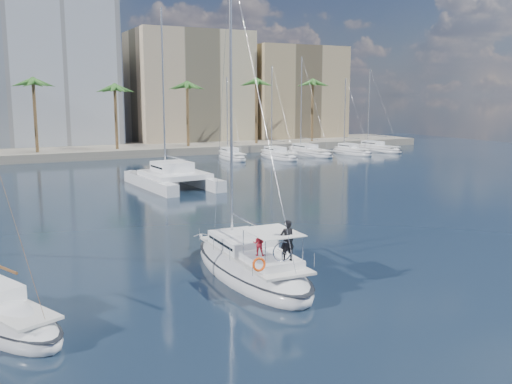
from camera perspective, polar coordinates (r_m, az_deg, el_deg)
ground at (r=31.78m, az=-0.90°, el=-6.88°), size 160.00×160.00×0.00m
quay at (r=89.87m, az=-17.93°, el=3.79°), size 120.00×14.00×1.20m
building_beige at (r=103.64m, az=-6.70°, el=10.11°), size 20.00×14.00×20.00m
building_tan_right at (r=110.26m, az=3.64°, el=9.61°), size 18.00×12.00×18.00m
palm_centre at (r=85.53m, az=-17.86°, el=10.02°), size 3.60×3.60×12.30m
palm_right at (r=96.75m, az=2.79°, el=10.37°), size 3.60×3.60×12.30m
main_sloop at (r=29.06m, az=-0.57°, el=-7.40°), size 3.76×11.27×16.64m
small_sloop at (r=25.06m, az=-24.18°, el=-11.35°), size 5.50×8.37×11.53m
catamaran at (r=57.56m, az=-8.32°, el=1.66°), size 6.91×12.47×17.57m
seagull at (r=34.10m, az=-5.55°, el=-4.32°), size 0.94×0.40×0.17m
moored_yacht_a at (r=82.03m, az=-2.43°, el=3.31°), size 3.37×9.52×11.90m
moored_yacht_b at (r=83.11m, az=2.24°, el=3.39°), size 3.32×10.83×13.72m
moored_yacht_c at (r=88.08m, az=5.34°, el=3.71°), size 3.98×12.33×15.54m
moored_yacht_d at (r=90.03m, az=9.54°, el=3.75°), size 3.52×9.55×11.90m
moored_yacht_e at (r=95.53m, az=12.00°, el=4.00°), size 4.61×11.11×13.72m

